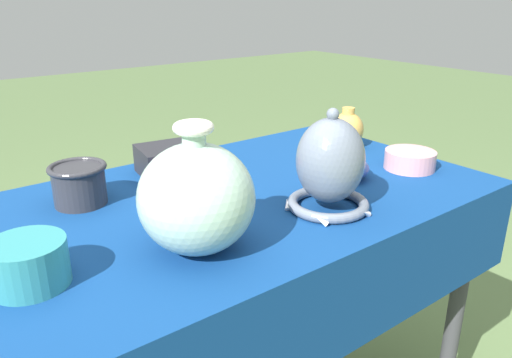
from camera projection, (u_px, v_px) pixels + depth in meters
name	position (u px, v px, depth m)	size (l,w,h in m)	color
display_table	(231.00, 231.00, 1.14)	(1.23, 0.70, 0.75)	#38383D
vase_tall_bulbous	(197.00, 198.00, 0.86)	(0.21, 0.21, 0.23)	#A8CCB7
vase_dome_bell	(330.00, 167.00, 1.03)	(0.18, 0.19, 0.22)	slate
mosaic_tile_box	(174.00, 159.00, 1.26)	(0.19, 0.16, 0.07)	#232328
bowl_shallow_cobalt	(343.00, 167.00, 1.23)	(0.13, 0.13, 0.05)	#3851A8
cup_wide_charcoal	(79.00, 183.00, 1.07)	(0.12, 0.12, 0.09)	#2D2D33
pot_squat_rose	(410.00, 160.00, 1.30)	(0.13, 0.13, 0.05)	#D19399
jar_round_ochre	(347.00, 129.00, 1.47)	(0.10, 0.10, 0.12)	gold
pot_squat_teal	(28.00, 264.00, 0.78)	(0.12, 0.12, 0.07)	teal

